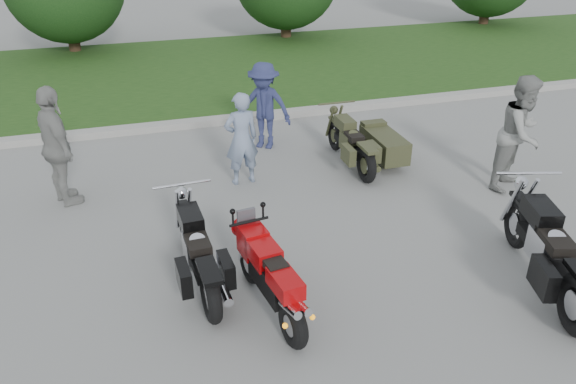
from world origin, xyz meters
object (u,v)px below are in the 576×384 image
object	(u,v)px
cruiser_sidecar	(371,145)
person_stripe	(241,139)
cruiser_left	(199,255)
person_back	(57,147)
person_grey	(521,133)
sportbike_red	(271,277)
cruiser_right	(550,255)
person_denim	(264,106)

from	to	relation	value
cruiser_sidecar	person_stripe	size ratio (longest dim) A/B	1.31
cruiser_left	person_back	world-z (taller)	person_back
cruiser_left	person_back	bearing A→B (deg)	118.89
person_grey	person_back	distance (m)	7.45
sportbike_red	cruiser_right	size ratio (longest dim) A/B	0.75
person_grey	person_stripe	bearing A→B (deg)	131.72
cruiser_right	person_stripe	size ratio (longest dim) A/B	1.52
person_grey	person_denim	xyz separation A→B (m)	(-3.59, 2.93, -0.12)
cruiser_sidecar	person_denim	bearing A→B (deg)	140.30
cruiser_sidecar	person_grey	size ratio (longest dim) A/B	1.10
cruiser_left	person_grey	xyz separation A→B (m)	(5.55, 1.21, 0.52)
cruiser_sidecar	cruiser_right	bearing A→B (deg)	-82.50
person_back	person_stripe	bearing A→B (deg)	-114.72
cruiser_left	cruiser_sidecar	world-z (taller)	cruiser_left
cruiser_left	person_grey	size ratio (longest dim) A/B	1.16
sportbike_red	person_denim	xyz separation A→B (m)	(1.25, 4.93, 0.33)
cruiser_sidecar	person_stripe	bearing A→B (deg)	-178.67
sportbike_red	person_back	world-z (taller)	person_back
sportbike_red	person_back	size ratio (longest dim) A/B	0.95
sportbike_red	cruiser_right	distance (m)	3.45
sportbike_red	person_stripe	size ratio (longest dim) A/B	1.14
cruiser_right	cruiser_sidecar	bearing A→B (deg)	113.70
cruiser_left	person_stripe	distance (m)	2.98
cruiser_sidecar	cruiser_left	bearing A→B (deg)	-142.21
cruiser_right	person_back	distance (m)	7.20
sportbike_red	cruiser_right	world-z (taller)	cruiser_right
cruiser_sidecar	person_stripe	xyz separation A→B (m)	(-2.42, -0.04, 0.43)
cruiser_left	person_back	xyz separation A→B (m)	(-1.71, 2.84, 0.53)
cruiser_sidecar	person_denim	world-z (taller)	person_denim
cruiser_right	person_denim	world-z (taller)	person_denim
person_stripe	person_grey	world-z (taller)	person_grey
cruiser_left	cruiser_right	size ratio (longest dim) A/B	0.91
cruiser_left	person_denim	world-z (taller)	person_denim
person_grey	sportbike_red	bearing A→B (deg)	173.16
person_stripe	person_grey	xyz separation A→B (m)	(4.37, -1.50, 0.16)
sportbike_red	person_denim	distance (m)	5.10
cruiser_sidecar	person_grey	bearing A→B (deg)	-37.89
sportbike_red	person_denim	size ratio (longest dim) A/B	1.08
person_stripe	person_back	xyz separation A→B (m)	(-2.90, 0.12, 0.16)
person_grey	person_back	xyz separation A→B (m)	(-7.27, 1.63, 0.00)
cruiser_left	person_grey	distance (m)	5.71
person_grey	person_back	bearing A→B (deg)	138.09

